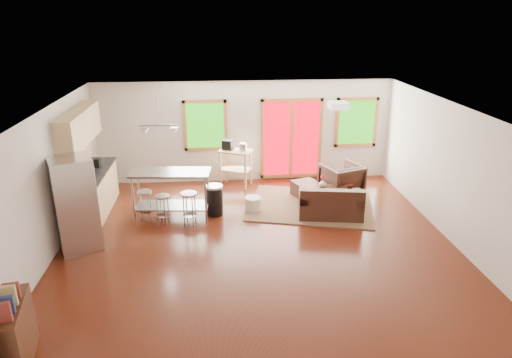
{
  "coord_description": "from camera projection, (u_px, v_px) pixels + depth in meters",
  "views": [
    {
      "loc": [
        -0.73,
        -7.83,
        4.24
      ],
      "look_at": [
        0.0,
        0.3,
        1.2
      ],
      "focal_mm": 32.0,
      "sensor_mm": 36.0,
      "label": 1
    }
  ],
  "objects": [
    {
      "name": "loveseat",
      "position": [
        331.0,
        204.0,
        9.85
      ],
      "size": [
        1.46,
        0.97,
        0.72
      ],
      "rotation": [
        0.0,
        0.0,
        -0.16
      ],
      "color": "black",
      "rests_on": "floor"
    },
    {
      "name": "ottoman",
      "position": [
        306.0,
        189.0,
        10.94
      ],
      "size": [
        0.72,
        0.72,
        0.37
      ],
      "primitive_type": "cube",
      "rotation": [
        0.0,
        0.0,
        0.38
      ],
      "color": "black",
      "rests_on": "floor"
    },
    {
      "name": "vase",
      "position": [
        323.0,
        183.0,
        10.49
      ],
      "size": [
        0.19,
        0.19,
        0.28
      ],
      "rotation": [
        0.0,
        0.0,
        -0.13
      ],
      "color": "silver",
      "rests_on": "coffee_table"
    },
    {
      "name": "ceiling",
      "position": [
        258.0,
        109.0,
        7.94
      ],
      "size": [
        7.5,
        7.0,
        0.02
      ],
      "primitive_type": "cube",
      "color": "silver",
      "rests_on": "ground"
    },
    {
      "name": "front_wall",
      "position": [
        286.0,
        288.0,
        5.12
      ],
      "size": [
        7.5,
        0.02,
        2.6
      ],
      "primitive_type": "cube",
      "color": "beige",
      "rests_on": "ground"
    },
    {
      "name": "rug",
      "position": [
        311.0,
        205.0,
        10.47
      ],
      "size": [
        3.2,
        2.74,
        0.03
      ],
      "primitive_type": "cube",
      "rotation": [
        0.0,
        0.0,
        -0.26
      ],
      "color": "#4F663F",
      "rests_on": "floor"
    },
    {
      "name": "cup",
      "position": [
        177.0,
        173.0,
        9.6
      ],
      "size": [
        0.15,
        0.12,
        0.13
      ],
      "primitive_type": "imported",
      "rotation": [
        0.0,
        0.0,
        -0.15
      ],
      "color": "silver",
      "rests_on": "island"
    },
    {
      "name": "pendant_light",
      "position": [
        159.0,
        130.0,
        9.43
      ],
      "size": [
        0.8,
        0.18,
        0.79
      ],
      "color": "gray",
      "rests_on": "ceiling"
    },
    {
      "name": "trash_can",
      "position": [
        215.0,
        200.0,
        9.94
      ],
      "size": [
        0.39,
        0.39,
        0.68
      ],
      "rotation": [
        0.0,
        0.0,
        0.05
      ],
      "color": "black",
      "rests_on": "floor"
    },
    {
      "name": "bar_stool_a",
      "position": [
        145.0,
        199.0,
        9.62
      ],
      "size": [
        0.41,
        0.41,
        0.66
      ],
      "rotation": [
        0.0,
        0.0,
        0.4
      ],
      "color": "#B7BABC",
      "rests_on": "floor"
    },
    {
      "name": "refrigerator",
      "position": [
        76.0,
        204.0,
        8.37
      ],
      "size": [
        0.93,
        0.92,
        1.78
      ],
      "rotation": [
        0.0,
        0.0,
        0.41
      ],
      "color": "#B7BABC",
      "rests_on": "floor"
    },
    {
      "name": "bookshelf",
      "position": [
        12.0,
        334.0,
        5.67
      ],
      "size": [
        0.55,
        1.02,
        1.13
      ],
      "rotation": [
        0.0,
        0.0,
        0.19
      ],
      "color": "#381D10",
      "rests_on": "floor"
    },
    {
      "name": "window_left",
      "position": [
        205.0,
        126.0,
        11.47
      ],
      "size": [
        1.1,
        0.05,
        1.3
      ],
      "color": "#195D0C",
      "rests_on": "back_wall"
    },
    {
      "name": "floor",
      "position": [
        257.0,
        243.0,
        8.85
      ],
      "size": [
        7.5,
        7.0,
        0.02
      ],
      "primitive_type": "cube",
      "color": "#381209",
      "rests_on": "ground"
    },
    {
      "name": "ceiling_flush",
      "position": [
        338.0,
        105.0,
        8.66
      ],
      "size": [
        0.35,
        0.35,
        0.12
      ],
      "primitive_type": "cube",
      "color": "white",
      "rests_on": "ceiling"
    },
    {
      "name": "cabinets",
      "position": [
        89.0,
        173.0,
        9.82
      ],
      "size": [
        0.64,
        2.24,
        2.3
      ],
      "color": "tan",
      "rests_on": "floor"
    },
    {
      "name": "island",
      "position": [
        171.0,
        186.0,
        9.67
      ],
      "size": [
        1.72,
        0.81,
        1.05
      ],
      "rotation": [
        0.0,
        0.0,
        -0.09
      ],
      "color": "#B7BABC",
      "rests_on": "floor"
    },
    {
      "name": "window_right",
      "position": [
        357.0,
        122.0,
        11.8
      ],
      "size": [
        1.1,
        0.05,
        1.3
      ],
      "color": "#195D0C",
      "rests_on": "back_wall"
    },
    {
      "name": "bar_stool_b",
      "position": [
        162.0,
        203.0,
        9.42
      ],
      "size": [
        0.4,
        0.4,
        0.65
      ],
      "rotation": [
        0.0,
        0.0,
        -0.38
      ],
      "color": "#B7BABC",
      "rests_on": "floor"
    },
    {
      "name": "back_wall",
      "position": [
        245.0,
        132.0,
        11.67
      ],
      "size": [
        7.5,
        0.02,
        2.6
      ],
      "primitive_type": "cube",
      "color": "beige",
      "rests_on": "ground"
    },
    {
      "name": "pouf",
      "position": [
        253.0,
        204.0,
        10.18
      ],
      "size": [
        0.46,
        0.46,
        0.32
      ],
      "primitive_type": "cylinder",
      "rotation": [
        0.0,
        0.0,
        -0.3
      ],
      "color": "#EEE8CD",
      "rests_on": "floor"
    },
    {
      "name": "kitchen_cart",
      "position": [
        235.0,
        155.0,
        11.42
      ],
      "size": [
        0.92,
        0.78,
        1.19
      ],
      "rotation": [
        0.0,
        0.0,
        -0.43
      ],
      "color": "tan",
      "rests_on": "floor"
    },
    {
      "name": "bar_stool_c",
      "position": [
        189.0,
        201.0,
        9.37
      ],
      "size": [
        0.42,
        0.42,
        0.72
      ],
      "rotation": [
        0.0,
        0.0,
        -0.25
      ],
      "color": "#B7BABC",
      "rests_on": "floor"
    },
    {
      "name": "french_doors",
      "position": [
        291.0,
        139.0,
        11.79
      ],
      "size": [
        1.6,
        0.05,
        2.1
      ],
      "color": "#C0000F",
      "rests_on": "back_wall"
    },
    {
      "name": "right_wall",
      "position": [
        453.0,
        173.0,
        8.71
      ],
      "size": [
        0.02,
        7.0,
        2.6
      ],
      "primitive_type": "cube",
      "color": "beige",
      "rests_on": "ground"
    },
    {
      "name": "book",
      "position": [
        343.0,
        179.0,
        10.59
      ],
      "size": [
        0.2,
        0.03,
        0.27
      ],
      "primitive_type": "imported",
      "rotation": [
        0.0,
        0.0,
        0.02
      ],
      "color": "maroon",
      "rests_on": "coffee_table"
    },
    {
      "name": "left_wall",
      "position": [
        47.0,
        186.0,
        8.08
      ],
      "size": [
        0.02,
        7.0,
        2.6
      ],
      "primitive_type": "cube",
      "color": "beige",
      "rests_on": "ground"
    },
    {
      "name": "armchair",
      "position": [
        341.0,
        178.0,
        10.95
      ],
      "size": [
        1.06,
        1.03,
        0.87
      ],
      "primitive_type": "imported",
      "rotation": [
        0.0,
        0.0,
        3.49
      ],
      "color": "black",
      "rests_on": "floor"
    },
    {
      "name": "coffee_table",
      "position": [
        325.0,
        191.0,
        10.4
      ],
      "size": [
        1.1,
        0.74,
        0.41
      ],
      "rotation": [
        0.0,
        0.0,
        -0.13
      ],
      "color": "#381D10",
      "rests_on": "floor"
    }
  ]
}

